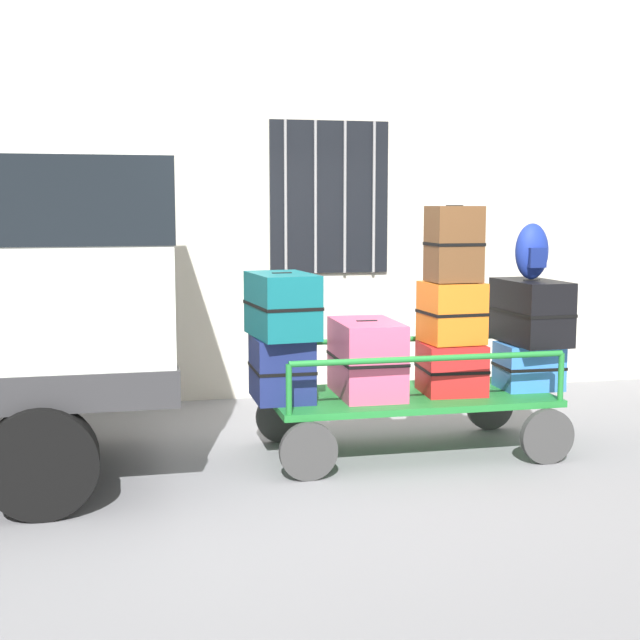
{
  "coord_description": "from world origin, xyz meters",
  "views": [
    {
      "loc": [
        -1.6,
        -6.21,
        1.92
      ],
      "look_at": [
        -0.12,
        0.22,
        1.07
      ],
      "focal_mm": 49.79,
      "sensor_mm": 36.0,
      "label": 1
    }
  ],
  "objects_px": {
    "suitcase_midright_bottom": "(529,366)",
    "backpack": "(532,252)",
    "suitcase_left_bottom": "(282,368)",
    "luggage_cart": "(409,405)",
    "suitcase_center_top": "(454,244)",
    "suitcase_center_bottom": "(451,368)",
    "suitcase_left_middle": "(282,305)",
    "suitcase_midleft_bottom": "(367,358)",
    "suitcase_center_middle": "(452,312)",
    "suitcase_midright_middle": "(531,312)"
  },
  "relations": [
    {
      "from": "luggage_cart",
      "to": "suitcase_midright_bottom",
      "type": "height_order",
      "value": "suitcase_midright_bottom"
    },
    {
      "from": "luggage_cart",
      "to": "suitcase_left_bottom",
      "type": "bearing_deg",
      "value": 178.12
    },
    {
      "from": "suitcase_left_middle",
      "to": "backpack",
      "type": "height_order",
      "value": "backpack"
    },
    {
      "from": "suitcase_midleft_bottom",
      "to": "suitcase_center_top",
      "type": "height_order",
      "value": "suitcase_center_top"
    },
    {
      "from": "luggage_cart",
      "to": "suitcase_midleft_bottom",
      "type": "relative_size",
      "value": 2.91
    },
    {
      "from": "suitcase_center_middle",
      "to": "suitcase_center_top",
      "type": "relative_size",
      "value": 0.81
    },
    {
      "from": "suitcase_left_bottom",
      "to": "backpack",
      "type": "relative_size",
      "value": 1.29
    },
    {
      "from": "suitcase_left_bottom",
      "to": "suitcase_left_middle",
      "type": "distance_m",
      "value": 0.48
    },
    {
      "from": "suitcase_left_middle",
      "to": "suitcase_center_bottom",
      "type": "height_order",
      "value": "suitcase_left_middle"
    },
    {
      "from": "suitcase_left_middle",
      "to": "suitcase_midleft_bottom",
      "type": "bearing_deg",
      "value": 3.68
    },
    {
      "from": "suitcase_left_middle",
      "to": "suitcase_midright_bottom",
      "type": "height_order",
      "value": "suitcase_left_middle"
    },
    {
      "from": "suitcase_center_middle",
      "to": "backpack",
      "type": "xyz_separation_m",
      "value": [
        0.66,
        0.0,
        0.46
      ]
    },
    {
      "from": "suitcase_left_bottom",
      "to": "suitcase_midleft_bottom",
      "type": "relative_size",
      "value": 0.73
    },
    {
      "from": "backpack",
      "to": "suitcase_midright_middle",
      "type": "bearing_deg",
      "value": -36.5
    },
    {
      "from": "suitcase_left_bottom",
      "to": "luggage_cart",
      "type": "bearing_deg",
      "value": -1.88
    },
    {
      "from": "suitcase_center_middle",
      "to": "suitcase_center_top",
      "type": "distance_m",
      "value": 0.53
    },
    {
      "from": "suitcase_center_bottom",
      "to": "backpack",
      "type": "height_order",
      "value": "backpack"
    },
    {
      "from": "suitcase_center_middle",
      "to": "backpack",
      "type": "relative_size",
      "value": 1.08
    },
    {
      "from": "suitcase_center_middle",
      "to": "suitcase_midright_middle",
      "type": "distance_m",
      "value": 0.67
    },
    {
      "from": "suitcase_center_bottom",
      "to": "suitcase_left_bottom",
      "type": "bearing_deg",
      "value": 177.08
    },
    {
      "from": "suitcase_midleft_bottom",
      "to": "suitcase_midright_middle",
      "type": "relative_size",
      "value": 1.04
    },
    {
      "from": "luggage_cart",
      "to": "suitcase_midright_middle",
      "type": "bearing_deg",
      "value": -1.07
    },
    {
      "from": "suitcase_midleft_bottom",
      "to": "backpack",
      "type": "relative_size",
      "value": 1.75
    },
    {
      "from": "suitcase_center_top",
      "to": "suitcase_left_bottom",
      "type": "bearing_deg",
      "value": 177.04
    },
    {
      "from": "suitcase_center_top",
      "to": "suitcase_midright_bottom",
      "type": "distance_m",
      "value": 1.19
    },
    {
      "from": "suitcase_midleft_bottom",
      "to": "suitcase_midright_middle",
      "type": "height_order",
      "value": "suitcase_midright_middle"
    },
    {
      "from": "suitcase_left_bottom",
      "to": "suitcase_center_middle",
      "type": "bearing_deg",
      "value": -2.22
    },
    {
      "from": "suitcase_midleft_bottom",
      "to": "suitcase_midright_bottom",
      "type": "relative_size",
      "value": 1.59
    },
    {
      "from": "suitcase_center_top",
      "to": "backpack",
      "type": "relative_size",
      "value": 1.33
    },
    {
      "from": "suitcase_midleft_bottom",
      "to": "backpack",
      "type": "distance_m",
      "value": 1.56
    },
    {
      "from": "suitcase_left_middle",
      "to": "suitcase_center_middle",
      "type": "relative_size",
      "value": 1.56
    },
    {
      "from": "suitcase_left_bottom",
      "to": "suitcase_center_middle",
      "type": "distance_m",
      "value": 1.39
    },
    {
      "from": "suitcase_center_bottom",
      "to": "suitcase_center_middle",
      "type": "distance_m",
      "value": 0.44
    },
    {
      "from": "backpack",
      "to": "luggage_cart",
      "type": "bearing_deg",
      "value": 179.08
    },
    {
      "from": "suitcase_left_bottom",
      "to": "suitcase_midright_bottom",
      "type": "bearing_deg",
      "value": -1.25
    },
    {
      "from": "suitcase_left_bottom",
      "to": "backpack",
      "type": "xyz_separation_m",
      "value": [
        2.0,
        -0.05,
        0.85
      ]
    },
    {
      "from": "luggage_cart",
      "to": "backpack",
      "type": "bearing_deg",
      "value": -0.92
    },
    {
      "from": "suitcase_midleft_bottom",
      "to": "suitcase_midright_bottom",
      "type": "distance_m",
      "value": 1.34
    },
    {
      "from": "suitcase_midright_middle",
      "to": "backpack",
      "type": "relative_size",
      "value": 1.68
    },
    {
      "from": "suitcase_midright_bottom",
      "to": "backpack",
      "type": "distance_m",
      "value": 0.91
    },
    {
      "from": "suitcase_left_bottom",
      "to": "suitcase_center_bottom",
      "type": "xyz_separation_m",
      "value": [
        1.33,
        -0.07,
        -0.04
      ]
    },
    {
      "from": "suitcase_center_bottom",
      "to": "suitcase_midright_middle",
      "type": "bearing_deg",
      "value": 1.42
    },
    {
      "from": "suitcase_midleft_bottom",
      "to": "suitcase_center_middle",
      "type": "bearing_deg",
      "value": -4.96
    },
    {
      "from": "luggage_cart",
      "to": "suitcase_center_top",
      "type": "height_order",
      "value": "suitcase_center_top"
    },
    {
      "from": "suitcase_midright_bottom",
      "to": "suitcase_midright_middle",
      "type": "xyz_separation_m",
      "value": [
        0.0,
        -0.01,
        0.44
      ]
    },
    {
      "from": "backpack",
      "to": "suitcase_left_middle",
      "type": "bearing_deg",
      "value": 179.66
    },
    {
      "from": "suitcase_midright_bottom",
      "to": "backpack",
      "type": "bearing_deg",
      "value": -125.89
    },
    {
      "from": "suitcase_left_middle",
      "to": "suitcase_center_bottom",
      "type": "bearing_deg",
      "value": -1.34
    },
    {
      "from": "suitcase_left_middle",
      "to": "suitcase_midleft_bottom",
      "type": "distance_m",
      "value": 0.8
    },
    {
      "from": "luggage_cart",
      "to": "suitcase_left_bottom",
      "type": "distance_m",
      "value": 1.05
    }
  ]
}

